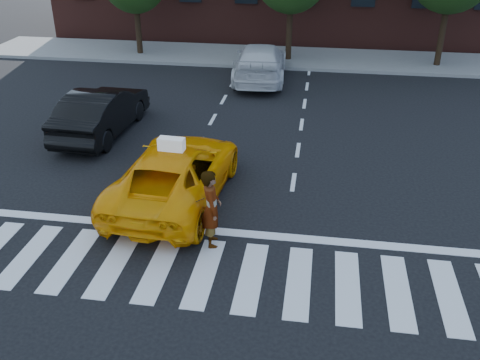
% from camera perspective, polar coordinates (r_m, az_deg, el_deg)
% --- Properties ---
extents(ground, '(120.00, 120.00, 0.00)m').
position_cam_1_polar(ground, '(11.54, -3.83, -9.82)').
color(ground, black).
rests_on(ground, ground).
extents(crosswalk, '(13.00, 2.40, 0.01)m').
position_cam_1_polar(crosswalk, '(11.54, -3.83, -9.79)').
color(crosswalk, silver).
rests_on(crosswalk, ground).
extents(stop_line, '(12.00, 0.30, 0.01)m').
position_cam_1_polar(stop_line, '(12.82, -2.30, -5.50)').
color(stop_line, silver).
rests_on(stop_line, ground).
extents(sidewalk_far, '(30.00, 4.00, 0.15)m').
position_cam_1_polar(sidewalk_far, '(27.39, 4.14, 12.94)').
color(sidewalk_far, slate).
rests_on(sidewalk_far, ground).
extents(taxi, '(2.78, 5.48, 1.48)m').
position_cam_1_polar(taxi, '(13.96, -6.89, 0.76)').
color(taxi, '#FFA005').
rests_on(taxi, ground).
extents(black_sedan, '(1.84, 4.78, 1.55)m').
position_cam_1_polar(black_sedan, '(18.53, -14.57, 7.10)').
color(black_sedan, black).
rests_on(black_sedan, ground).
extents(white_suv, '(2.45, 5.45, 1.55)m').
position_cam_1_polar(white_suv, '(23.80, 2.17, 12.46)').
color(white_suv, silver).
rests_on(white_suv, ground).
extents(woman, '(0.60, 0.77, 1.87)m').
position_cam_1_polar(woman, '(11.92, -3.08, -3.05)').
color(woman, '#999999').
rests_on(woman, ground).
extents(dog, '(0.50, 0.33, 0.30)m').
position_cam_1_polar(dog, '(12.72, -11.08, -5.46)').
color(dog, olive).
rests_on(dog, ground).
extents(taxi_sign, '(0.67, 0.32, 0.32)m').
position_cam_1_polar(taxi_sign, '(13.40, -7.33, 3.82)').
color(taxi_sign, white).
rests_on(taxi_sign, taxi).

